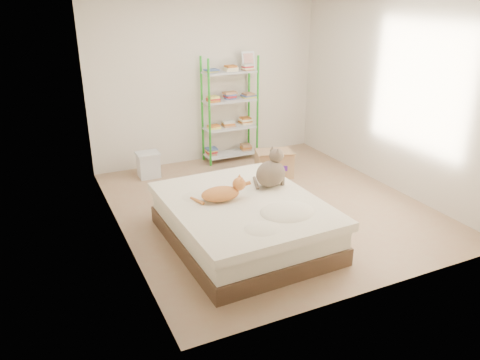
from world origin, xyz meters
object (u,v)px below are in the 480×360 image
bed (243,221)px  orange_cat (220,192)px  cardboard_box (274,163)px  shelf_unit (230,109)px  white_bin (148,165)px  grey_cat (271,168)px

bed → orange_cat: (-0.22, 0.11, 0.35)m
bed → cardboard_box: 2.12m
shelf_unit → white_bin: 1.61m
shelf_unit → white_bin: bearing=-171.7°
grey_cat → white_bin: grey_cat is taller
shelf_unit → cardboard_box: size_ratio=2.69×
cardboard_box → white_bin: (-1.76, 0.74, 0.01)m
bed → shelf_unit: size_ratio=1.15×
bed → grey_cat: (0.47, 0.24, 0.48)m
bed → shelf_unit: bearing=67.0°
bed → cardboard_box: (1.31, 1.66, -0.06)m
orange_cat → shelf_unit: size_ratio=0.29×
orange_cat → cardboard_box: (1.54, 1.54, -0.41)m
orange_cat → white_bin: bearing=102.3°
shelf_unit → white_bin: shelf_unit is taller
white_bin → orange_cat: bearing=-84.5°
orange_cat → white_bin: size_ratio=1.31×
shelf_unit → cardboard_box: 1.20m
orange_cat → bed: bearing=-20.0°
grey_cat → white_bin: (-0.91, 2.16, -0.53)m
cardboard_box → white_bin: bearing=174.8°
orange_cat → cardboard_box: size_ratio=0.78×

